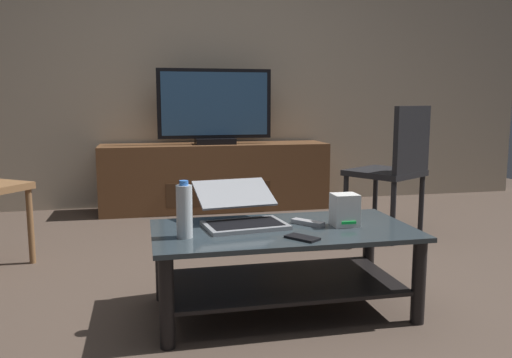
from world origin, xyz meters
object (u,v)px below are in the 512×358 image
object	(u,v)px
coffee_table	(283,254)
television	(215,108)
tv_remote	(308,223)
dining_chair	(395,164)
laptop	(241,212)
media_cabinet	(215,177)
router_box	(345,210)
cell_phone	(302,238)
water_bottle_near	(184,211)

from	to	relation	value
coffee_table	television	bearing A→B (deg)	89.62
television	tv_remote	distance (m)	2.32
dining_chair	laptop	distance (m)	1.60
media_cabinet	dining_chair	world-z (taller)	dining_chair
media_cabinet	router_box	xyz separation A→B (m)	(0.27, -2.34, 0.17)
router_box	cell_phone	world-z (taller)	router_box
laptop	cell_phone	world-z (taller)	laptop
television	coffee_table	bearing A→B (deg)	-90.38
media_cabinet	television	xyz separation A→B (m)	(-0.00, -0.02, 0.60)
tv_remote	laptop	bearing A→B (deg)	125.63
water_bottle_near	tv_remote	xyz separation A→B (m)	(0.57, 0.10, -0.10)
media_cabinet	water_bottle_near	bearing A→B (deg)	-100.91
television	dining_chair	xyz separation A→B (m)	(1.08, -1.21, -0.37)
laptop	tv_remote	xyz separation A→B (m)	(0.30, -0.08, -0.05)
media_cabinet	coffee_table	bearing A→B (deg)	-90.38
television	media_cabinet	bearing A→B (deg)	90.00
coffee_table	water_bottle_near	xyz separation A→B (m)	(-0.44, -0.07, 0.24)
media_cabinet	router_box	distance (m)	2.36
coffee_table	dining_chair	size ratio (longest dim) A/B	1.27
dining_chair	coffee_table	bearing A→B (deg)	-135.42
coffee_table	dining_chair	distance (m)	1.56
router_box	coffee_table	bearing A→B (deg)	176.98
television	tv_remote	size ratio (longest dim) A/B	6.15
coffee_table	dining_chair	world-z (taller)	dining_chair
coffee_table	router_box	xyz separation A→B (m)	(0.29, -0.02, 0.20)
media_cabinet	tv_remote	distance (m)	2.29
media_cabinet	tv_remote	xyz separation A→B (m)	(0.11, -2.28, 0.11)
media_cabinet	router_box	bearing A→B (deg)	-83.41
media_cabinet	water_bottle_near	size ratio (longest dim) A/B	8.19
media_cabinet	cell_phone	world-z (taller)	media_cabinet
coffee_table	water_bottle_near	world-z (taller)	water_bottle_near
cell_phone	dining_chair	bearing A→B (deg)	12.89
tv_remote	router_box	bearing A→B (deg)	-57.49
coffee_table	laptop	bearing A→B (deg)	145.30
television	cell_phone	distance (m)	2.54
water_bottle_near	tv_remote	distance (m)	0.59
water_bottle_near	coffee_table	bearing A→B (deg)	8.56
cell_phone	laptop	bearing A→B (deg)	85.37
laptop	cell_phone	xyz separation A→B (m)	(0.20, -0.31, -0.05)
dining_chair	water_bottle_near	size ratio (longest dim) A/B	3.82
router_box	water_bottle_near	bearing A→B (deg)	-175.93
laptop	water_bottle_near	xyz separation A→B (m)	(-0.27, -0.19, 0.06)
router_box	water_bottle_near	distance (m)	0.73
coffee_table	tv_remote	bearing A→B (deg)	16.56
laptop	router_box	bearing A→B (deg)	-16.38
dining_chair	water_bottle_near	world-z (taller)	dining_chair
coffee_table	tv_remote	world-z (taller)	tv_remote
coffee_table	laptop	xyz separation A→B (m)	(-0.17, 0.12, 0.18)
laptop	tv_remote	size ratio (longest dim) A/B	2.77
laptop	tv_remote	bearing A→B (deg)	-15.29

